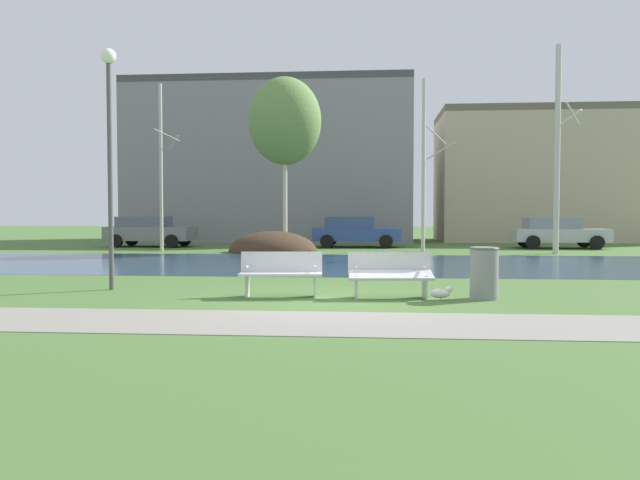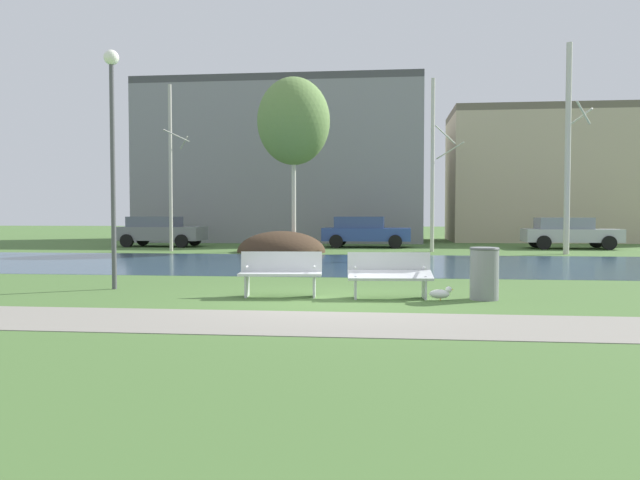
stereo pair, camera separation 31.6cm
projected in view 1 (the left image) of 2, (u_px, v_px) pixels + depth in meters
The scene contains 18 objects.
ground_plane at pixel (351, 261), 21.29m from camera, with size 120.00×120.00×0.00m, color #476B33.
paved_path_strip at pixel (325, 323), 9.08m from camera, with size 60.00×2.07×0.01m, color gray.
river_band at pixel (350, 264), 20.00m from camera, with size 80.00×8.75×0.01m, color #284256.
soil_mound at pixel (273, 252), 26.05m from camera, with size 3.75×3.27×1.80m, color #423021.
bench_left at pixel (281, 273), 11.98m from camera, with size 1.64×0.69×0.87m.
bench_right at pixel (390, 273), 11.81m from camera, with size 1.64×0.69×0.87m.
trash_bin at pixel (484, 272), 11.67m from camera, with size 0.56×0.56×0.99m.
seagull at pixel (441, 293), 11.55m from camera, with size 0.46×0.17×0.26m.
streetlamp at pixel (109, 128), 12.99m from camera, with size 0.32×0.32×5.08m.
birch_far_left at pixel (161, 167), 26.55m from camera, with size 0.95×1.71×7.20m.
birch_left at pixel (285, 121), 26.72m from camera, with size 3.16×3.16×7.54m.
birch_center_left at pixel (424, 165), 26.42m from camera, with size 1.39×2.24×7.38m.
birch_center at pixel (558, 149), 24.85m from camera, with size 1.04×1.74×8.41m.
parked_van_nearest_grey at pixel (149, 231), 30.39m from camera, with size 4.24×2.17×1.49m.
parked_sedan_second_blue at pixel (355, 231), 30.02m from camera, with size 4.27×2.18×1.49m.
parked_hatch_third_silver at pixel (557, 232), 28.98m from camera, with size 4.31×2.12×1.45m.
building_grey_warehouse at pixel (274, 164), 37.63m from camera, with size 16.31×8.17×9.30m.
building_beige_block at pixel (560, 176), 36.85m from camera, with size 14.38×6.11×7.74m.
Camera 1 is at (0.66, -11.26, 1.61)m, focal length 34.64 mm.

